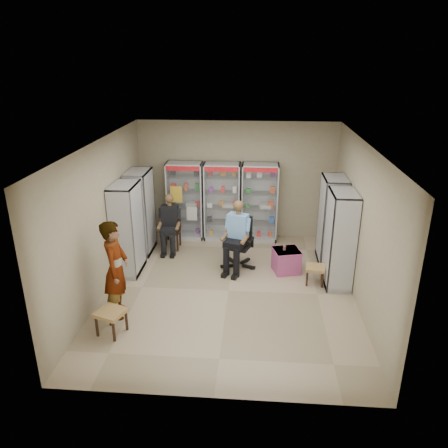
# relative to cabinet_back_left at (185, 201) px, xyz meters

# --- Properties ---
(floor) EXTENTS (6.00, 6.00, 0.00)m
(floor) POSITION_rel_cabinet_back_left_xyz_m (1.30, -2.73, -1.00)
(floor) COLOR tan
(floor) RESTS_ON ground
(room_shell) EXTENTS (5.02, 6.02, 3.01)m
(room_shell) POSITION_rel_cabinet_back_left_xyz_m (1.30, -2.73, 0.97)
(room_shell) COLOR tan
(room_shell) RESTS_ON ground
(cabinet_back_left) EXTENTS (0.90, 0.50, 2.00)m
(cabinet_back_left) POSITION_rel_cabinet_back_left_xyz_m (0.00, 0.00, 0.00)
(cabinet_back_left) COLOR silver
(cabinet_back_left) RESTS_ON floor
(cabinet_back_mid) EXTENTS (0.90, 0.50, 2.00)m
(cabinet_back_mid) POSITION_rel_cabinet_back_left_xyz_m (0.95, 0.00, 0.00)
(cabinet_back_mid) COLOR #BABCC2
(cabinet_back_mid) RESTS_ON floor
(cabinet_back_right) EXTENTS (0.90, 0.50, 2.00)m
(cabinet_back_right) POSITION_rel_cabinet_back_left_xyz_m (1.90, 0.00, 0.00)
(cabinet_back_right) COLOR #BABDC2
(cabinet_back_right) RESTS_ON floor
(cabinet_right_far) EXTENTS (0.90, 0.50, 2.00)m
(cabinet_right_far) POSITION_rel_cabinet_back_left_xyz_m (3.53, -1.13, 0.00)
(cabinet_right_far) COLOR silver
(cabinet_right_far) RESTS_ON floor
(cabinet_right_near) EXTENTS (0.90, 0.50, 2.00)m
(cabinet_right_near) POSITION_rel_cabinet_back_left_xyz_m (3.53, -2.23, 0.00)
(cabinet_right_near) COLOR #B2B3BA
(cabinet_right_near) RESTS_ON floor
(cabinet_left_far) EXTENTS (0.90, 0.50, 2.00)m
(cabinet_left_far) POSITION_rel_cabinet_back_left_xyz_m (-0.93, -0.93, 0.00)
(cabinet_left_far) COLOR #A4A6AB
(cabinet_left_far) RESTS_ON floor
(cabinet_left_near) EXTENTS (0.90, 0.50, 2.00)m
(cabinet_left_near) POSITION_rel_cabinet_back_left_xyz_m (-0.93, -2.03, 0.00)
(cabinet_left_near) COLOR #A4A6AB
(cabinet_left_near) RESTS_ON floor
(wooden_chair) EXTENTS (0.42, 0.42, 0.94)m
(wooden_chair) POSITION_rel_cabinet_back_left_xyz_m (-0.25, -0.73, -0.53)
(wooden_chair) COLOR black
(wooden_chair) RESTS_ON floor
(seated_customer) EXTENTS (0.44, 0.60, 1.34)m
(seated_customer) POSITION_rel_cabinet_back_left_xyz_m (-0.25, -0.78, -0.33)
(seated_customer) COLOR black
(seated_customer) RESTS_ON floor
(office_chair) EXTENTS (0.81, 0.81, 1.18)m
(office_chair) POSITION_rel_cabinet_back_left_xyz_m (1.44, -1.63, -0.41)
(office_chair) COLOR black
(office_chair) RESTS_ON floor
(seated_shopkeeper) EXTENTS (0.68, 0.81, 1.50)m
(seated_shopkeeper) POSITION_rel_cabinet_back_left_xyz_m (1.44, -1.68, -0.25)
(seated_shopkeeper) COLOR #6288C2
(seated_shopkeeper) RESTS_ON floor
(pink_trunk) EXTENTS (0.65, 0.64, 0.52)m
(pink_trunk) POSITION_rel_cabinet_back_left_xyz_m (2.51, -1.77, -0.74)
(pink_trunk) COLOR #C44E98
(pink_trunk) RESTS_ON floor
(tea_glass) EXTENTS (0.07, 0.07, 0.10)m
(tea_glass) POSITION_rel_cabinet_back_left_xyz_m (2.46, -1.77, -0.43)
(tea_glass) COLOR #4F1D06
(tea_glass) RESTS_ON pink_trunk
(woven_stool_a) EXTENTS (0.44, 0.44, 0.39)m
(woven_stool_a) POSITION_rel_cabinet_back_left_xyz_m (3.08, -2.27, -0.81)
(woven_stool_a) COLOR #A97447
(woven_stool_a) RESTS_ON floor
(woven_stool_b) EXTENTS (0.56, 0.56, 0.44)m
(woven_stool_b) POSITION_rel_cabinet_back_left_xyz_m (-0.60, -4.33, -0.78)
(woven_stool_b) COLOR tan
(woven_stool_b) RESTS_ON floor
(standing_man) EXTENTS (0.48, 0.69, 1.84)m
(standing_man) POSITION_rel_cabinet_back_left_xyz_m (-0.65, -3.73, -0.08)
(standing_man) COLOR #9C9B9E
(standing_man) RESTS_ON floor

